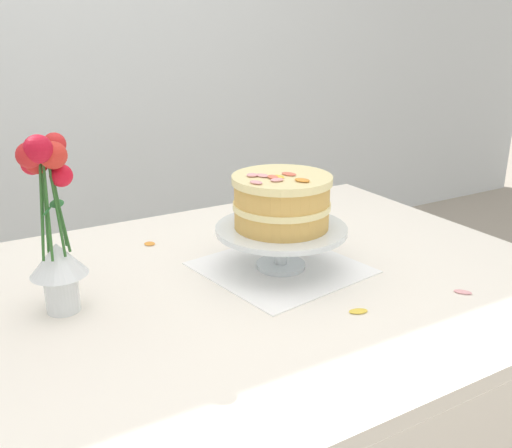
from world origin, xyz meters
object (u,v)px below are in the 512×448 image
cake_stand (281,234)px  dining_table (243,321)px  flower_vase (54,229)px  layer_cake (282,201)px

cake_stand → dining_table: bearing=-165.5°
dining_table → flower_vase: 0.44m
dining_table → cake_stand: 0.21m
layer_cake → flower_vase: (-0.47, 0.04, 0.01)m
flower_vase → layer_cake: bearing=-5.0°
dining_table → cake_stand: bearing=14.5°
dining_table → flower_vase: (-0.35, 0.07, 0.25)m
dining_table → layer_cake: layer_cake is taller
cake_stand → layer_cake: bearing=-150.1°
layer_cake → cake_stand: bearing=29.9°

